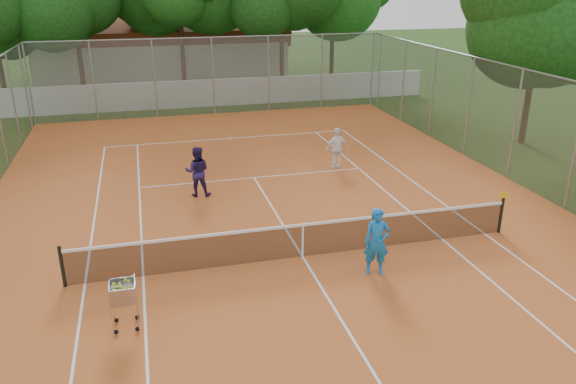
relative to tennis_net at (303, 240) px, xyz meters
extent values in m
plane|color=#1D3A0F|center=(0.00, 0.00, -0.51)|extent=(120.00, 120.00, 0.00)
cube|color=#C15D25|center=(0.00, 0.00, -0.50)|extent=(18.00, 34.00, 0.02)
cube|color=white|center=(0.00, 0.00, -0.49)|extent=(10.98, 23.78, 0.01)
cube|color=black|center=(0.00, 0.00, 0.00)|extent=(11.88, 0.10, 0.98)
cube|color=slate|center=(0.00, 0.00, 1.49)|extent=(18.00, 34.00, 4.00)
cube|color=white|center=(0.00, 19.00, 0.24)|extent=(26.00, 0.30, 1.50)
cube|color=beige|center=(-2.00, 29.00, 1.69)|extent=(16.40, 9.00, 4.40)
cube|color=#0D370D|center=(0.00, 22.00, 4.49)|extent=(29.00, 19.00, 10.00)
imported|color=blue|center=(1.53, -1.29, 0.37)|extent=(0.71, 0.56, 1.73)
imported|color=#261B51|center=(-2.17, 5.17, 0.36)|extent=(0.94, 0.80, 1.71)
imported|color=white|center=(3.30, 6.67, 0.31)|extent=(0.97, 0.47, 1.60)
cube|color=#AAA9B0|center=(-4.49, -2.11, 0.09)|extent=(0.61, 0.61, 1.16)
camera|label=1|loc=(-3.75, -12.72, 6.51)|focal=35.00mm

